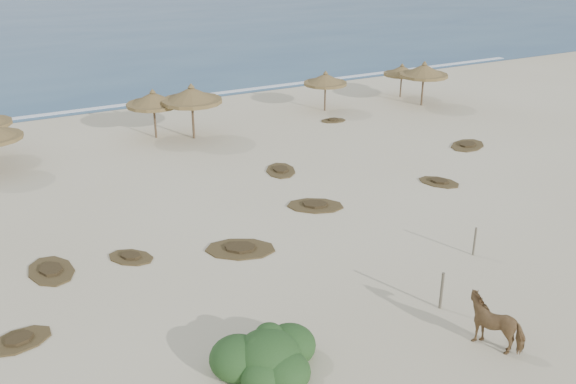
# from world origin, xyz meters

# --- Properties ---
(ground) EXTENTS (160.00, 160.00, 0.00)m
(ground) POSITION_xyz_m (0.00, 0.00, 0.00)
(ground) COLOR beige
(ground) RESTS_ON ground
(ocean) EXTENTS (200.00, 100.00, 0.01)m
(ocean) POSITION_xyz_m (0.00, 75.00, 0.00)
(ocean) COLOR navy
(ocean) RESTS_ON ground
(foam_line) EXTENTS (70.00, 0.60, 0.01)m
(foam_line) POSITION_xyz_m (0.00, 26.00, 0.00)
(foam_line) COLOR white
(foam_line) RESTS_ON ground
(palapa_3) EXTENTS (3.93, 3.93, 2.87)m
(palapa_3) POSITION_xyz_m (-0.42, 17.99, 2.23)
(palapa_3) COLOR brown
(palapa_3) RESTS_ON ground
(palapa_4) EXTENTS (3.84, 3.84, 3.22)m
(palapa_4) POSITION_xyz_m (1.46, 16.81, 2.50)
(palapa_4) COLOR brown
(palapa_4) RESTS_ON ground
(palapa_5) EXTENTS (3.17, 3.17, 2.67)m
(palapa_5) POSITION_xyz_m (11.22, 18.32, 2.07)
(palapa_5) COLOR brown
(palapa_5) RESTS_ON ground
(palapa_6) EXTENTS (2.97, 2.97, 2.42)m
(palapa_6) POSITION_xyz_m (17.83, 18.83, 1.87)
(palapa_6) COLOR brown
(palapa_6) RESTS_ON ground
(palapa_7) EXTENTS (4.02, 4.02, 3.02)m
(palapa_7) POSITION_xyz_m (17.72, 16.34, 2.34)
(palapa_7) COLOR brown
(palapa_7) RESTS_ON ground
(horse) EXTENTS (1.56, 1.96, 1.51)m
(horse) POSITION_xyz_m (2.25, -5.93, 0.76)
(horse) COLOR olive
(horse) RESTS_ON ground
(fence_post_near) EXTENTS (0.11, 0.11, 1.29)m
(fence_post_near) POSITION_xyz_m (2.13, -3.71, 0.65)
(fence_post_near) COLOR #615949
(fence_post_near) RESTS_ON ground
(fence_post_far) EXTENTS (0.10, 0.10, 1.13)m
(fence_post_far) POSITION_xyz_m (5.61, -1.51, 0.56)
(fence_post_far) COLOR #615949
(fence_post_far) RESTS_ON ground
(bush) EXTENTS (3.10, 2.73, 1.39)m
(bush) POSITION_xyz_m (-4.16, -3.87, 0.46)
(bush) COLOR #2D5A26
(bush) RESTS_ON ground
(scrub_0) EXTENTS (2.18, 1.66, 0.16)m
(scrub_0) POSITION_xyz_m (-10.05, 0.81, 0.05)
(scrub_0) COLOR brown
(scrub_0) RESTS_ON ground
(scrub_1) EXTENTS (1.74, 2.51, 0.16)m
(scrub_1) POSITION_xyz_m (-8.50, 4.68, 0.05)
(scrub_1) COLOR brown
(scrub_1) RESTS_ON ground
(scrub_2) EXTENTS (2.07, 2.13, 0.16)m
(scrub_2) POSITION_xyz_m (-5.72, 4.32, 0.05)
(scrub_2) COLOR brown
(scrub_2) RESTS_ON ground
(scrub_3) EXTENTS (2.99, 2.71, 0.16)m
(scrub_3) POSITION_xyz_m (2.69, 5.14, 0.05)
(scrub_3) COLOR brown
(scrub_3) RESTS_ON ground
(scrub_4) EXTENTS (2.06, 2.37, 0.16)m
(scrub_4) POSITION_xyz_m (9.31, 4.71, 0.05)
(scrub_4) COLOR brown
(scrub_4) RESTS_ON ground
(scrub_5) EXTENTS (2.97, 2.54, 0.16)m
(scrub_5) POSITION_xyz_m (14.38, 8.24, 0.05)
(scrub_5) COLOR brown
(scrub_5) RESTS_ON ground
(scrub_7) EXTENTS (2.17, 2.62, 0.16)m
(scrub_7) POSITION_xyz_m (3.38, 9.69, 0.05)
(scrub_7) COLOR brown
(scrub_7) RESTS_ON ground
(scrub_9) EXTENTS (3.21, 2.83, 0.16)m
(scrub_9) POSITION_xyz_m (-1.88, 3.00, 0.05)
(scrub_9) COLOR brown
(scrub_9) RESTS_ON ground
(scrub_10) EXTENTS (1.80, 1.36, 0.16)m
(scrub_10) POSITION_xyz_m (10.40, 15.96, 0.05)
(scrub_10) COLOR brown
(scrub_10) RESTS_ON ground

